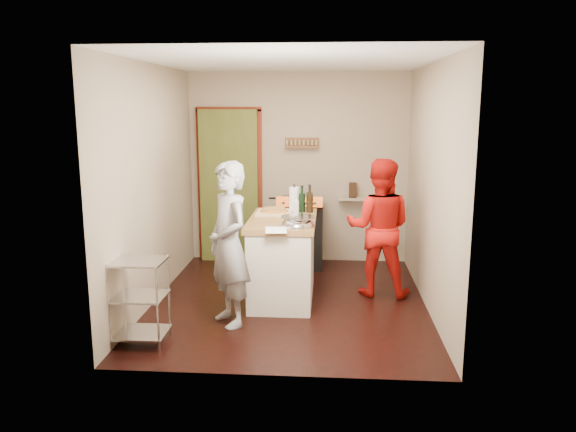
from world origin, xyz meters
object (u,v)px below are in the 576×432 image
object	(u,v)px
stove	(300,234)
person_red	(379,228)
person_stripe	(229,244)
wire_shelving	(140,297)
island	(283,257)

from	to	relation	value
stove	person_red	size ratio (longest dim) A/B	0.64
stove	person_stripe	bearing A→B (deg)	-105.82
stove	wire_shelving	bearing A→B (deg)	-116.85
person_red	person_stripe	bearing A→B (deg)	42.46
stove	person_red	xyz separation A→B (m)	(0.95, -1.08, 0.34)
stove	wire_shelving	xyz separation A→B (m)	(-1.33, -2.62, -0.01)
wire_shelving	person_red	distance (m)	2.78
person_stripe	wire_shelving	bearing A→B (deg)	-89.03
stove	island	bearing A→B (deg)	-95.37
person_stripe	stove	bearing A→B (deg)	129.44
stove	island	xyz separation A→B (m)	(-0.12, -1.32, 0.04)
stove	person_stripe	xyz separation A→B (m)	(-0.59, -2.10, 0.37)
wire_shelving	person_stripe	distance (m)	0.98
wire_shelving	island	bearing A→B (deg)	47.19
island	person_stripe	world-z (taller)	person_stripe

